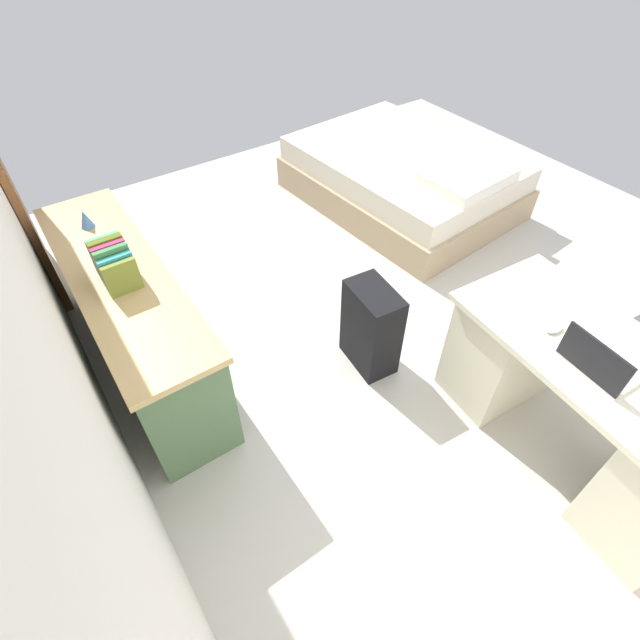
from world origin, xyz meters
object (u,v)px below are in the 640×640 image
(suitcase_black, at_px, (371,328))
(figurine_small, at_px, (85,219))
(desk, at_px, (581,405))
(computer_mouse, at_px, (554,328))
(credenza, at_px, (135,320))
(laptop, at_px, (598,363))
(bed, at_px, (403,178))

(suitcase_black, xyz_separation_m, figurine_small, (1.31, 1.17, 0.50))
(desk, bearing_deg, suitcase_black, 23.56)
(desk, bearing_deg, computer_mouse, 10.91)
(credenza, bearing_deg, laptop, -140.75)
(desk, distance_m, computer_mouse, 0.46)
(bed, relative_size, suitcase_black, 3.41)
(bed, height_order, laptop, laptop)
(laptop, bearing_deg, desk, -97.50)
(desk, distance_m, laptop, 0.41)
(bed, bearing_deg, computer_mouse, 154.42)
(desk, bearing_deg, laptop, 82.50)
(bed, distance_m, suitcase_black, 1.97)
(laptop, xyz_separation_m, computer_mouse, (0.26, -0.06, -0.03))
(desk, xyz_separation_m, credenza, (1.88, 1.64, -0.01))
(laptop, bearing_deg, figurine_small, 32.65)
(bed, xyz_separation_m, computer_mouse, (-2.14, 1.03, 0.50))
(desk, relative_size, laptop, 4.55)
(credenza, bearing_deg, suitcase_black, -124.34)
(laptop, bearing_deg, computer_mouse, -13.71)
(suitcase_black, distance_m, computer_mouse, 1.02)
(laptop, bearing_deg, credenza, 39.25)
(suitcase_black, xyz_separation_m, laptop, (-1.07, -0.36, 0.48))
(credenza, xyz_separation_m, figurine_small, (0.52, 0.00, 0.42))
(bed, xyz_separation_m, suitcase_black, (-1.33, 1.45, 0.05))
(bed, bearing_deg, laptop, 155.60)
(credenza, height_order, bed, credenza)
(computer_mouse, relative_size, figurine_small, 0.91)
(suitcase_black, bearing_deg, figurine_small, 47.57)
(computer_mouse, bearing_deg, suitcase_black, 32.04)
(desk, height_order, suitcase_black, desk)
(suitcase_black, xyz_separation_m, computer_mouse, (-0.81, -0.42, 0.45))
(laptop, height_order, figurine_small, laptop)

